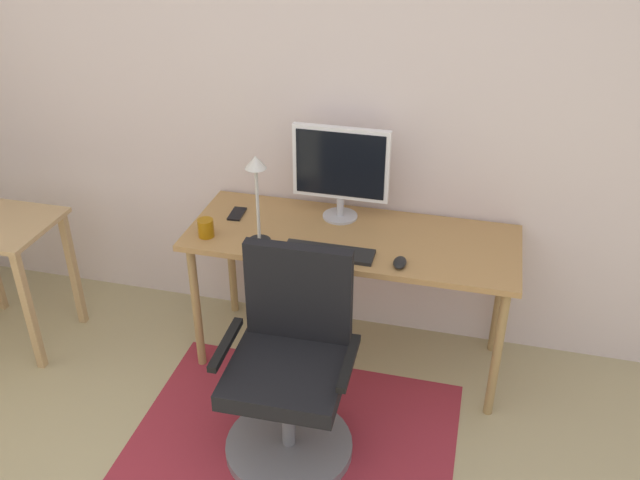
# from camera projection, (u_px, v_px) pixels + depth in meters

# --- Properties ---
(wall_back) EXTENTS (6.00, 0.10, 2.60)m
(wall_back) POSITION_uv_depth(u_px,v_px,m) (381.00, 106.00, 3.44)
(wall_back) COLOR beige
(wall_back) RESTS_ON ground
(area_rug) EXTENTS (1.50, 1.06, 0.01)m
(area_rug) POSITION_uv_depth(u_px,v_px,m) (295.00, 434.00, 3.28)
(area_rug) COLOR maroon
(area_rug) RESTS_ON ground
(desk) EXTENTS (1.63, 0.63, 0.76)m
(desk) POSITION_uv_depth(u_px,v_px,m) (352.00, 248.00, 3.44)
(desk) COLOR #A47945
(desk) RESTS_ON ground
(monitor) EXTENTS (0.49, 0.18, 0.49)m
(monitor) POSITION_uv_depth(u_px,v_px,m) (341.00, 167.00, 3.42)
(monitor) COLOR #B2B2B7
(monitor) RESTS_ON desk
(keyboard) EXTENTS (0.43, 0.13, 0.02)m
(keyboard) POSITION_uv_depth(u_px,v_px,m) (329.00, 252.00, 3.24)
(keyboard) COLOR black
(keyboard) RESTS_ON desk
(computer_mouse) EXTENTS (0.06, 0.10, 0.03)m
(computer_mouse) POSITION_uv_depth(u_px,v_px,m) (400.00, 263.00, 3.15)
(computer_mouse) COLOR black
(computer_mouse) RESTS_ON desk
(coffee_cup) EXTENTS (0.08, 0.08, 0.09)m
(coffee_cup) POSITION_uv_depth(u_px,v_px,m) (206.00, 228.00, 3.37)
(coffee_cup) COLOR #945B09
(coffee_cup) RESTS_ON desk
(cell_phone) EXTENTS (0.08, 0.14, 0.01)m
(cell_phone) POSITION_uv_depth(u_px,v_px,m) (237.00, 214.00, 3.59)
(cell_phone) COLOR black
(cell_phone) RESTS_ON desk
(desk_lamp) EXTENTS (0.11, 0.11, 0.45)m
(desk_lamp) POSITION_uv_depth(u_px,v_px,m) (257.00, 184.00, 3.18)
(desk_lamp) COLOR black
(desk_lamp) RESTS_ON desk
(office_chair) EXTENTS (0.59, 0.59, 0.97)m
(office_chair) POSITION_uv_depth(u_px,v_px,m) (291.00, 379.00, 3.05)
(office_chair) COLOR slate
(office_chair) RESTS_ON ground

